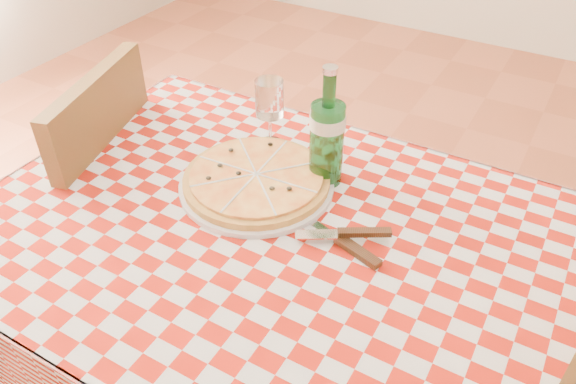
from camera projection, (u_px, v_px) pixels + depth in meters
name	position (u px, v px, depth m)	size (l,w,h in m)	color
dining_table	(282.00, 268.00, 1.20)	(1.20, 0.80, 0.75)	brown
tablecloth	(282.00, 236.00, 1.14)	(1.30, 0.90, 0.01)	#991409
chair_far	(88.00, 202.00, 1.58)	(0.52, 0.52, 0.93)	brown
pizza_plate	(256.00, 179.00, 1.25)	(0.35, 0.35, 0.05)	#BD7E3F
water_bottle	(327.00, 127.00, 1.20)	(0.08, 0.08, 0.28)	#175E25
wine_glass	(270.00, 114.00, 1.35)	(0.07, 0.07, 0.17)	silver
cutlery	(337.00, 235.00, 1.11)	(0.27, 0.23, 0.03)	silver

